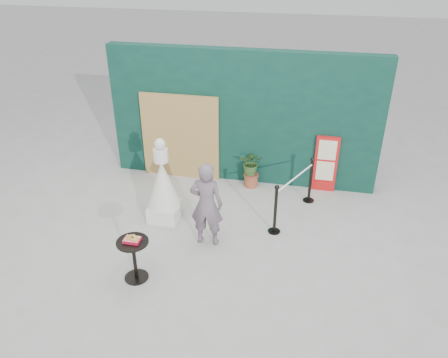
{
  "coord_description": "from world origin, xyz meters",
  "views": [
    {
      "loc": [
        1.51,
        -5.85,
        4.95
      ],
      "look_at": [
        0.0,
        1.2,
        1.0
      ],
      "focal_mm": 35.0,
      "sensor_mm": 36.0,
      "label": 1
    }
  ],
  "objects": [
    {
      "name": "statue",
      "position": [
        -1.2,
        1.12,
        0.71
      ],
      "size": [
        0.68,
        0.68,
        1.75
      ],
      "color": "silver",
      "rests_on": "ground"
    },
    {
      "name": "food_basket",
      "position": [
        -1.09,
        -0.68,
        0.79
      ],
      "size": [
        0.26,
        0.19,
        0.11
      ],
      "color": "#B61330",
      "rests_on": "cafe_table"
    },
    {
      "name": "bamboo_fence",
      "position": [
        -1.4,
        2.94,
        1.0
      ],
      "size": [
        1.8,
        0.08,
        2.0
      ],
      "primitive_type": "cube",
      "color": "tan",
      "rests_on": "ground"
    },
    {
      "name": "back_wall",
      "position": [
        0.0,
        3.15,
        1.5
      ],
      "size": [
        6.0,
        0.3,
        3.0
      ],
      "primitive_type": "cube",
      "color": "#0A2D25",
      "rests_on": "ground"
    },
    {
      "name": "woman",
      "position": [
        -0.18,
        0.53,
        0.82
      ],
      "size": [
        0.61,
        0.41,
        1.64
      ],
      "primitive_type": "imported",
      "rotation": [
        0.0,
        0.0,
        3.17
      ],
      "color": "#685964",
      "rests_on": "ground"
    },
    {
      "name": "planter",
      "position": [
        0.28,
        2.8,
        0.51
      ],
      "size": [
        0.51,
        0.44,
        0.87
      ],
      "color": "#9A4D32",
      "rests_on": "ground"
    },
    {
      "name": "ground",
      "position": [
        0.0,
        0.0,
        0.0
      ],
      "size": [
        60.0,
        60.0,
        0.0
      ],
      "primitive_type": "plane",
      "color": "#ADAAA5",
      "rests_on": "ground"
    },
    {
      "name": "cafe_table",
      "position": [
        -1.09,
        -0.68,
        0.5
      ],
      "size": [
        0.52,
        0.52,
        0.75
      ],
      "color": "black",
      "rests_on": "ground"
    },
    {
      "name": "menu_board",
      "position": [
        1.9,
        2.95,
        0.65
      ],
      "size": [
        0.5,
        0.07,
        1.3
      ],
      "color": "red",
      "rests_on": "ground"
    },
    {
      "name": "stanchion_barrier",
      "position": [
        1.31,
        1.76,
        0.49
      ],
      "size": [
        0.84,
        1.54,
        1.03
      ],
      "color": "black",
      "rests_on": "ground"
    }
  ]
}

